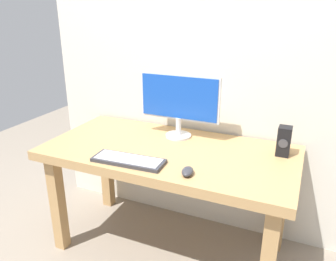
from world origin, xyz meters
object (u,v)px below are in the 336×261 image
monitor (179,101)px  speaker_right (284,141)px  mouse (188,171)px  desk (169,163)px  keyboard_primary (129,160)px

monitor → speaker_right: bearing=-2.8°
mouse → speaker_right: size_ratio=0.59×
mouse → speaker_right: speaker_right is taller
monitor → mouse: 0.60m
monitor → speaker_right: size_ratio=3.09×
monitor → mouse: bearing=-63.3°
desk → monitor: 0.41m
monitor → speaker_right: monitor is taller
monitor → desk: bearing=-84.2°
speaker_right → keyboard_primary: bearing=-150.1°
keyboard_primary → mouse: 0.36m
monitor → keyboard_primary: (-0.11, -0.49, -0.24)m
desk → speaker_right: size_ratio=8.77×
keyboard_primary → desk: bearing=63.4°
speaker_right → monitor: bearing=177.2°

